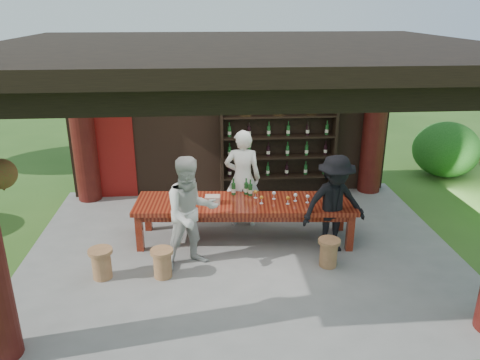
{
  "coord_description": "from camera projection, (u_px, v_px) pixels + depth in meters",
  "views": [
    {
      "loc": [
        -0.61,
        -7.24,
        4.03
      ],
      "look_at": [
        0.0,
        0.4,
        1.15
      ],
      "focal_mm": 35.0,
      "sensor_mm": 36.0,
      "label": 1
    }
  ],
  "objects": [
    {
      "name": "ground",
      "position": [
        242.0,
        249.0,
        8.21
      ],
      "size": [
        90.0,
        90.0,
        0.0
      ],
      "primitive_type": "plane",
      "color": "#2D5119",
      "rests_on": "ground"
    },
    {
      "name": "pavilion",
      "position": [
        239.0,
        125.0,
        7.86
      ],
      "size": [
        7.5,
        6.0,
        3.6
      ],
      "color": "slate",
      "rests_on": "ground"
    },
    {
      "name": "wine_shelf",
      "position": [
        278.0,
        147.0,
        10.18
      ],
      "size": [
        2.52,
        0.38,
        2.22
      ],
      "color": "black",
      "rests_on": "ground"
    },
    {
      "name": "tasting_table",
      "position": [
        245.0,
        207.0,
        8.34
      ],
      "size": [
        3.94,
        1.29,
        0.75
      ],
      "rotation": [
        0.0,
        0.0,
        -0.08
      ],
      "color": "#52130B",
      "rests_on": "ground"
    },
    {
      "name": "stool_near_left",
      "position": [
        162.0,
        262.0,
        7.3
      ],
      "size": [
        0.36,
        0.36,
        0.47
      ],
      "rotation": [
        0.0,
        0.0,
        0.33
      ],
      "color": "brown",
      "rests_on": "ground"
    },
    {
      "name": "stool_near_right",
      "position": [
        329.0,
        252.0,
        7.61
      ],
      "size": [
        0.36,
        0.36,
        0.47
      ],
      "rotation": [
        0.0,
        0.0,
        0.14
      ],
      "color": "brown",
      "rests_on": "ground"
    },
    {
      "name": "stool_far_left",
      "position": [
        101.0,
        263.0,
        7.27
      ],
      "size": [
        0.38,
        0.38,
        0.5
      ],
      "rotation": [
        0.0,
        0.0,
        -0.41
      ],
      "color": "brown",
      "rests_on": "ground"
    },
    {
      "name": "host",
      "position": [
        243.0,
        178.0,
        8.85
      ],
      "size": [
        0.74,
        0.53,
        1.89
      ],
      "primitive_type": "imported",
      "rotation": [
        0.0,
        0.0,
        3.02
      ],
      "color": "white",
      "rests_on": "ground"
    },
    {
      "name": "guest_woman",
      "position": [
        191.0,
        213.0,
        7.42
      ],
      "size": [
        1.1,
        0.98,
        1.86
      ],
      "primitive_type": "imported",
      "rotation": [
        0.0,
        0.0,
        0.37
      ],
      "color": "beige",
      "rests_on": "ground"
    },
    {
      "name": "guest_man",
      "position": [
        334.0,
        204.0,
        7.89
      ],
      "size": [
        1.21,
        0.81,
        1.73
      ],
      "primitive_type": "imported",
      "rotation": [
        0.0,
        0.0,
        0.16
      ],
      "color": "black",
      "rests_on": "ground"
    },
    {
      "name": "table_bottles",
      "position": [
        243.0,
        187.0,
        8.55
      ],
      "size": [
        0.38,
        0.15,
        0.31
      ],
      "color": "#194C1E",
      "rests_on": "tasting_table"
    },
    {
      "name": "table_glasses",
      "position": [
        280.0,
        197.0,
        8.29
      ],
      "size": [
        0.96,
        0.39,
        0.15
      ],
      "color": "silver",
      "rests_on": "tasting_table"
    },
    {
      "name": "napkin_basket",
      "position": [
        213.0,
        200.0,
        8.2
      ],
      "size": [
        0.27,
        0.2,
        0.14
      ],
      "primitive_type": "cube",
      "rotation": [
        0.0,
        0.0,
        -0.08
      ],
      "color": "#BF6672",
      "rests_on": "tasting_table"
    },
    {
      "name": "shrubs",
      "position": [
        271.0,
        203.0,
        8.76
      ],
      "size": [
        20.53,
        7.5,
        1.36
      ],
      "color": "#194C14",
      "rests_on": "ground"
    },
    {
      "name": "trees",
      "position": [
        398.0,
        42.0,
        8.89
      ],
      "size": [
        21.0,
        10.91,
        4.8
      ],
      "color": "#3F2819",
      "rests_on": "ground"
    }
  ]
}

